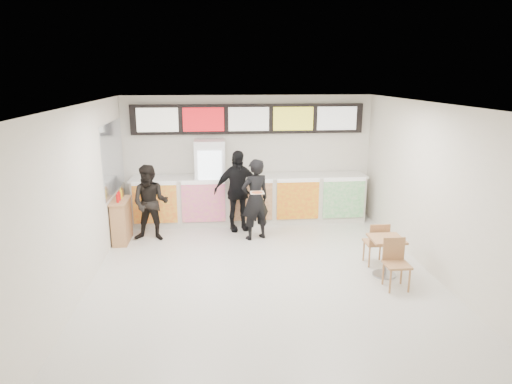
{
  "coord_description": "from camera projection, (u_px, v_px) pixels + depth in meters",
  "views": [
    {
      "loc": [
        -0.84,
        -7.43,
        3.47
      ],
      "look_at": [
        -0.03,
        1.2,
        1.23
      ],
      "focal_mm": 32.0,
      "sensor_mm": 36.0,
      "label": 1
    }
  ],
  "objects": [
    {
      "name": "wall_right",
      "position": [
        434.0,
        190.0,
        8.0
      ],
      "size": [
        0.0,
        7.0,
        7.0
      ],
      "primitive_type": "plane",
      "rotation": [
        1.57,
        0.0,
        -1.57
      ],
      "color": "silver",
      "rests_on": "floor"
    },
    {
      "name": "mirror_panel",
      "position": [
        113.0,
        157.0,
        9.76
      ],
      "size": [
        0.01,
        2.0,
        1.5
      ],
      "primitive_type": "cube",
      "color": "#B2B7BF",
      "rests_on": "wall_left"
    },
    {
      "name": "customer_mid",
      "position": [
        237.0,
        191.0,
        10.3
      ],
      "size": [
        1.16,
        0.7,
        1.84
      ],
      "primitive_type": "imported",
      "rotation": [
        0.0,
        0.0,
        0.25
      ],
      "color": "black",
      "rests_on": "floor"
    },
    {
      "name": "drinks_fridge",
      "position": [
        210.0,
        182.0,
        10.76
      ],
      "size": [
        0.7,
        0.67,
        2.0
      ],
      "color": "white",
      "rests_on": "floor"
    },
    {
      "name": "service_counter",
      "position": [
        250.0,
        199.0,
        10.94
      ],
      "size": [
        5.56,
        0.77,
        1.14
      ],
      "color": "silver",
      "rests_on": "floor"
    },
    {
      "name": "condiment_ledge",
      "position": [
        122.0,
        220.0,
        9.66
      ],
      "size": [
        0.33,
        0.83,
        1.1
      ],
      "color": "tan",
      "rests_on": "floor"
    },
    {
      "name": "floor",
      "position": [
        264.0,
        276.0,
        8.1
      ],
      "size": [
        7.0,
        7.0,
        0.0
      ],
      "primitive_type": "plane",
      "color": "beige",
      "rests_on": "ground"
    },
    {
      "name": "menu_board",
      "position": [
        249.0,
        119.0,
        10.78
      ],
      "size": [
        5.5,
        0.14,
        0.7
      ],
      "color": "black",
      "rests_on": "wall_back"
    },
    {
      "name": "customer_main",
      "position": [
        255.0,
        200.0,
        9.73
      ],
      "size": [
        0.76,
        0.64,
        1.76
      ],
      "primitive_type": "imported",
      "rotation": [
        0.0,
        0.0,
        3.54
      ],
      "color": "black",
      "rests_on": "floor"
    },
    {
      "name": "cafe_table",
      "position": [
        386.0,
        249.0,
        8.0
      ],
      "size": [
        0.57,
        1.43,
        0.84
      ],
      "rotation": [
        0.0,
        0.0,
        -0.0
      ],
      "color": "tan",
      "rests_on": "floor"
    },
    {
      "name": "wall_left",
      "position": [
        82.0,
        199.0,
        7.46
      ],
      "size": [
        0.0,
        7.0,
        7.0
      ],
      "primitive_type": "plane",
      "rotation": [
        1.57,
        0.0,
        1.57
      ],
      "color": "silver",
      "rests_on": "floor"
    },
    {
      "name": "pizza_slice",
      "position": [
        257.0,
        192.0,
        9.22
      ],
      "size": [
        0.36,
        0.36,
        0.02
      ],
      "color": "beige",
      "rests_on": "customer_main"
    },
    {
      "name": "ceiling",
      "position": [
        265.0,
        104.0,
        7.35
      ],
      "size": [
        7.0,
        7.0,
        0.0
      ],
      "primitive_type": "plane",
      "rotation": [
        3.14,
        0.0,
        0.0
      ],
      "color": "white",
      "rests_on": "wall_back"
    },
    {
      "name": "customer_left",
      "position": [
        150.0,
        203.0,
        9.68
      ],
      "size": [
        0.88,
        0.73,
        1.64
      ],
      "primitive_type": "imported",
      "rotation": [
        0.0,
        0.0,
        -0.15
      ],
      "color": "black",
      "rests_on": "floor"
    },
    {
      "name": "wall_back",
      "position": [
        248.0,
        158.0,
        11.1
      ],
      "size": [
        6.0,
        0.0,
        6.0
      ],
      "primitive_type": "plane",
      "rotation": [
        1.57,
        0.0,
        0.0
      ],
      "color": "silver",
      "rests_on": "floor"
    }
  ]
}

